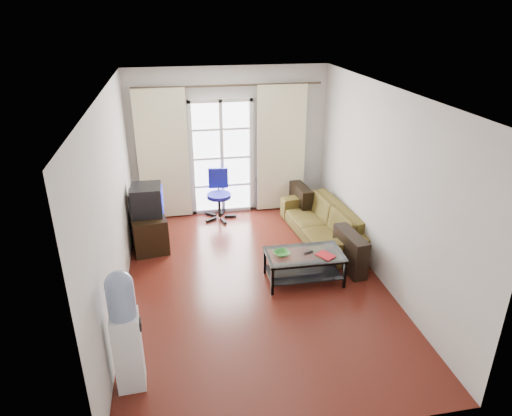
{
  "coord_description": "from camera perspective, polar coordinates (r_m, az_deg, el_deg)",
  "views": [
    {
      "loc": [
        -0.98,
        -5.46,
        3.63
      ],
      "look_at": [
        0.08,
        0.35,
        1.01
      ],
      "focal_mm": 32.0,
      "sensor_mm": 36.0,
      "label": 1
    }
  ],
  "objects": [
    {
      "name": "tv_stand",
      "position": [
        7.61,
        -13.27,
        -2.79
      ],
      "size": [
        0.65,
        0.87,
        0.58
      ],
      "primitive_type": "cube",
      "rotation": [
        0.0,
        0.0,
        0.17
      ],
      "color": "black",
      "rests_on": "floor"
    },
    {
      "name": "ceiling",
      "position": [
        5.62,
        -0.21,
        14.41
      ],
      "size": [
        5.2,
        5.2,
        0.0
      ],
      "primitive_type": "plane",
      "rotation": [
        3.14,
        0.0,
        0.0
      ],
      "color": "white",
      "rests_on": "wall_back"
    },
    {
      "name": "curtain_rod",
      "position": [
        8.12,
        -3.45,
        15.04
      ],
      "size": [
        3.3,
        0.04,
        0.04
      ],
      "primitive_type": "cylinder",
      "rotation": [
        0.0,
        1.57,
        0.0
      ],
      "color": "#4C3F2D",
      "rests_on": "wall_back"
    },
    {
      "name": "wall_front",
      "position": [
        3.79,
        7.02,
        -13.31
      ],
      "size": [
        3.6,
        0.02,
        2.7
      ],
      "primitive_type": "cube",
      "color": "silver",
      "rests_on": "floor"
    },
    {
      "name": "french_door",
      "position": [
        8.44,
        -4.29,
        6.26
      ],
      "size": [
        1.16,
        0.06,
        2.15
      ],
      "color": "white",
      "rests_on": "wall_back"
    },
    {
      "name": "wall_right",
      "position": [
        6.54,
        15.54,
        2.62
      ],
      "size": [
        0.02,
        5.2,
        2.7
      ],
      "primitive_type": "cube",
      "color": "silver",
      "rests_on": "floor"
    },
    {
      "name": "water_cooler",
      "position": [
        4.83,
        -16.04,
        -14.32
      ],
      "size": [
        0.31,
        0.29,
        1.37
      ],
      "rotation": [
        0.0,
        0.0,
        0.06
      ],
      "color": "white",
      "rests_on": "floor"
    },
    {
      "name": "coffee_table",
      "position": [
        6.56,
        6.0,
        -6.86
      ],
      "size": [
        1.1,
        0.64,
        0.44
      ],
      "rotation": [
        0.0,
        0.0,
        -0.01
      ],
      "color": "silver",
      "rests_on": "floor"
    },
    {
      "name": "wall_back",
      "position": [
        8.43,
        -3.37,
        8.22
      ],
      "size": [
        3.6,
        0.02,
        2.7
      ],
      "primitive_type": "cube",
      "color": "silver",
      "rests_on": "floor"
    },
    {
      "name": "sofa",
      "position": [
        7.76,
        8.26,
        -1.77
      ],
      "size": [
        2.19,
        1.21,
        0.59
      ],
      "primitive_type": "imported",
      "rotation": [
        0.0,
        0.0,
        -1.47
      ],
      "color": "#646622",
      "rests_on": "floor"
    },
    {
      "name": "book",
      "position": [
        6.39,
        8.15,
        -6.19
      ],
      "size": [
        0.4,
        0.4,
        0.02
      ],
      "primitive_type": "imported",
      "rotation": [
        0.0,
        0.0,
        0.56
      ],
      "color": "#AE1C15",
      "rests_on": "coffee_table"
    },
    {
      "name": "floor",
      "position": [
        6.63,
        -0.17,
        -9.26
      ],
      "size": [
        5.2,
        5.2,
        0.0
      ],
      "primitive_type": "plane",
      "color": "#5E2016",
      "rests_on": "ground"
    },
    {
      "name": "wall_left",
      "position": [
        5.97,
        -17.44,
        0.33
      ],
      "size": [
        0.02,
        5.2,
        2.7
      ],
      "primitive_type": "cube",
      "color": "silver",
      "rests_on": "floor"
    },
    {
      "name": "curtain_right",
      "position": [
        8.53,
        3.16,
        7.35
      ],
      "size": [
        0.9,
        0.07,
        2.35
      ],
      "primitive_type": "cube",
      "color": "#FFFCCD",
      "rests_on": "curtain_rod"
    },
    {
      "name": "task_chair",
      "position": [
        8.47,
        -4.62,
        0.48
      ],
      "size": [
        0.67,
        0.67,
        0.91
      ],
      "rotation": [
        0.0,
        0.0,
        -0.08
      ],
      "color": "black",
      "rests_on": "floor"
    },
    {
      "name": "crt_tv",
      "position": [
        7.43,
        -13.63,
        0.99
      ],
      "size": [
        0.52,
        0.51,
        0.47
      ],
      "rotation": [
        0.0,
        0.0,
        0.0
      ],
      "color": "black",
      "rests_on": "tv_stand"
    },
    {
      "name": "bowl",
      "position": [
        6.4,
        3.2,
        -5.7
      ],
      "size": [
        0.33,
        0.33,
        0.05
      ],
      "primitive_type": "imported",
      "rotation": [
        0.0,
        0.0,
        0.25
      ],
      "color": "#328B40",
      "rests_on": "coffee_table"
    },
    {
      "name": "curtain_left",
      "position": [
        8.31,
        -11.52,
        6.44
      ],
      "size": [
        0.9,
        0.07,
        2.35
      ],
      "primitive_type": "cube",
      "color": "#FFFCCD",
      "rests_on": "curtain_rod"
    },
    {
      "name": "radiator",
      "position": [
        8.8,
        2.05,
        1.9
      ],
      "size": [
        0.64,
        0.12,
        0.64
      ],
      "primitive_type": "cube",
      "color": "gray",
      "rests_on": "floor"
    },
    {
      "name": "remote",
      "position": [
        6.5,
        6.59,
        -5.54
      ],
      "size": [
        0.15,
        0.08,
        0.02
      ],
      "primitive_type": "cube",
      "rotation": [
        0.0,
        0.0,
        0.32
      ],
      "color": "black",
      "rests_on": "coffee_table"
    }
  ]
}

